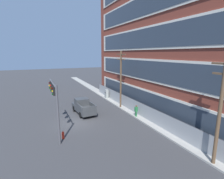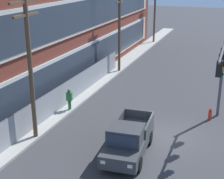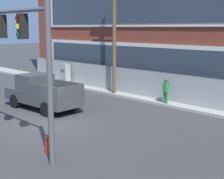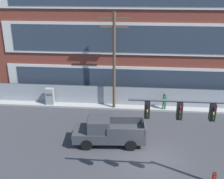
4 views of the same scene
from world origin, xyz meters
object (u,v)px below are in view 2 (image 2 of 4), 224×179
(utility_pole_near_corner, at_px, (30,62))
(fire_hydrant, at_px, (210,114))
(utility_pole_midblock, at_px, (119,28))
(pedestrian_near_cabinet, at_px, (69,99))
(pickup_truck_dark_grey, at_px, (128,140))
(traffic_signal_mast, at_px, (222,66))
(utility_pole_far_east, at_px, (155,12))

(utility_pole_near_corner, height_order, fire_hydrant, utility_pole_near_corner)
(utility_pole_midblock, bearing_deg, pedestrian_near_cabinet, -179.90)
(pickup_truck_dark_grey, bearing_deg, pedestrian_near_cabinet, 52.66)
(pickup_truck_dark_grey, xyz_separation_m, pedestrian_near_cabinet, (4.47, 5.86, 0.03))
(pickup_truck_dark_grey, bearing_deg, fire_hydrant, -30.12)
(pickup_truck_dark_grey, relative_size, fire_hydrant, 6.69)
(traffic_signal_mast, height_order, utility_pole_midblock, utility_pole_midblock)
(utility_pole_far_east, relative_size, pedestrian_near_cabinet, 4.49)
(traffic_signal_mast, bearing_deg, utility_pole_far_east, 22.18)
(utility_pole_near_corner, distance_m, utility_pole_far_east, 30.96)
(utility_pole_far_east, bearing_deg, traffic_signal_mast, -157.82)
(utility_pole_midblock, distance_m, utility_pole_far_east, 15.58)
(utility_pole_far_east, bearing_deg, fire_hydrant, -157.84)
(traffic_signal_mast, bearing_deg, pickup_truck_dark_grey, 142.21)
(pickup_truck_dark_grey, distance_m, utility_pole_far_east, 31.70)
(utility_pole_near_corner, distance_m, pedestrian_near_cabinet, 5.91)
(utility_pole_near_corner, bearing_deg, pickup_truck_dark_grey, -89.69)
(pickup_truck_dark_grey, bearing_deg, traffic_signal_mast, -37.79)
(traffic_signal_mast, distance_m, utility_pole_near_corner, 11.50)
(pickup_truck_dark_grey, bearing_deg, utility_pole_near_corner, 90.31)
(traffic_signal_mast, distance_m, pickup_truck_dark_grey, 7.57)
(traffic_signal_mast, xyz_separation_m, utility_pole_near_corner, (-5.47, 10.09, 0.71))
(traffic_signal_mast, relative_size, pickup_truck_dark_grey, 1.15)
(traffic_signal_mast, bearing_deg, utility_pole_near_corner, 118.49)
(pedestrian_near_cabinet, height_order, fire_hydrant, pedestrian_near_cabinet)
(pickup_truck_dark_grey, relative_size, utility_pole_midblock, 0.65)
(utility_pole_near_corner, xyz_separation_m, utility_pole_far_east, (30.95, 0.30, -0.62))
(utility_pole_midblock, height_order, pedestrian_near_cabinet, utility_pole_midblock)
(utility_pole_midblock, height_order, fire_hydrant, utility_pole_midblock)
(pickup_truck_dark_grey, relative_size, utility_pole_far_east, 0.69)
(traffic_signal_mast, xyz_separation_m, utility_pole_midblock, (9.90, 10.10, 0.32))
(traffic_signal_mast, xyz_separation_m, pedestrian_near_cabinet, (-0.97, 10.08, -3.12))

